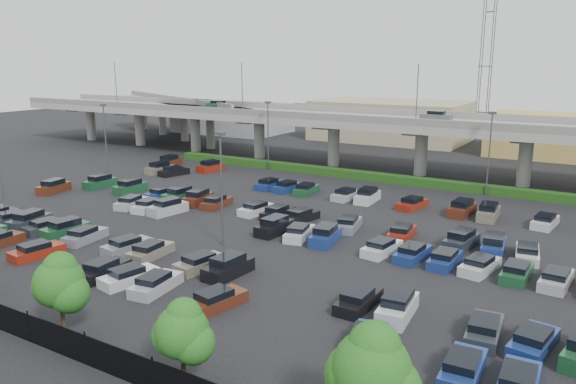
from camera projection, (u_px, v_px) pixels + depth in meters
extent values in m
plane|color=black|center=(271.00, 224.00, 57.19)|extent=(280.00, 280.00, 0.00)
cube|color=gray|center=(389.00, 123.00, 82.16)|extent=(150.00, 13.00, 1.10)
cube|color=slate|center=(373.00, 120.00, 76.71)|extent=(150.00, 0.50, 1.00)
cube|color=slate|center=(404.00, 112.00, 87.12)|extent=(150.00, 0.50, 1.00)
cylinder|color=gray|center=(91.00, 124.00, 115.79)|extent=(1.80, 1.80, 6.70)
cube|color=slate|center=(90.00, 108.00, 115.06)|extent=(2.60, 9.75, 0.50)
cylinder|color=gray|center=(140.00, 128.00, 108.74)|extent=(1.80, 1.80, 6.70)
cube|color=slate|center=(139.00, 112.00, 108.01)|extent=(2.60, 9.75, 0.50)
cylinder|color=gray|center=(195.00, 133.00, 101.69)|extent=(1.80, 1.80, 6.70)
cube|color=slate|center=(195.00, 115.00, 100.96)|extent=(2.60, 9.75, 0.50)
cylinder|color=gray|center=(259.00, 138.00, 94.64)|extent=(1.80, 1.80, 6.70)
cube|color=slate|center=(259.00, 120.00, 93.91)|extent=(2.60, 9.75, 0.50)
cylinder|color=gray|center=(334.00, 145.00, 87.59)|extent=(1.80, 1.80, 6.70)
cube|color=slate|center=(334.00, 125.00, 86.86)|extent=(2.60, 9.75, 0.50)
cylinder|color=gray|center=(421.00, 152.00, 80.54)|extent=(1.80, 1.80, 6.70)
cube|color=slate|center=(422.00, 130.00, 79.82)|extent=(2.60, 9.75, 0.50)
cylinder|color=gray|center=(525.00, 161.00, 73.50)|extent=(1.80, 1.80, 6.70)
cube|color=slate|center=(527.00, 137.00, 72.77)|extent=(2.60, 9.75, 0.50)
cube|color=#1C4E2C|center=(218.00, 105.00, 101.55)|extent=(4.40, 1.82, 0.82)
cube|color=black|center=(218.00, 102.00, 101.41)|extent=(2.30, 1.60, 0.50)
cube|color=#4A4D51|center=(436.00, 117.00, 81.41)|extent=(4.40, 1.82, 0.82)
cube|color=black|center=(436.00, 113.00, 81.27)|extent=(2.30, 1.60, 0.50)
cylinder|color=#4B4A4F|center=(116.00, 85.00, 101.20)|extent=(0.14, 0.14, 8.00)
cylinder|color=#4B4A4F|center=(242.00, 89.00, 87.11)|extent=(0.14, 0.14, 8.00)
cylinder|color=#4B4A4F|center=(417.00, 95.00, 73.01)|extent=(0.14, 0.14, 8.00)
cube|color=gray|center=(174.00, 104.00, 117.50)|extent=(50.93, 30.13, 1.10)
cube|color=slate|center=(174.00, 99.00, 117.25)|extent=(47.34, 22.43, 1.00)
cylinder|color=gray|center=(143.00, 115.00, 133.75)|extent=(1.60, 1.60, 6.70)
cylinder|color=gray|center=(162.00, 120.00, 124.06)|extent=(1.60, 1.60, 6.70)
cylinder|color=gray|center=(184.00, 125.00, 114.36)|extent=(1.60, 1.60, 6.70)
cylinder|color=gray|center=(210.00, 131.00, 104.66)|extent=(1.60, 1.60, 6.70)
cube|color=#153910|center=(369.00, 176.00, 77.88)|extent=(66.00, 1.60, 1.10)
cube|color=black|center=(19.00, 324.00, 33.68)|extent=(70.00, 0.06, 1.80)
cylinder|color=black|center=(29.00, 326.00, 33.15)|extent=(0.10, 0.10, 2.00)
cylinder|color=black|center=(86.00, 348.00, 30.63)|extent=(0.10, 0.10, 2.00)
cylinder|color=black|center=(153.00, 374.00, 28.12)|extent=(0.10, 0.10, 2.00)
cylinder|color=#332316|center=(63.00, 320.00, 33.99)|extent=(0.26, 0.26, 1.97)
sphere|color=#1F5015|center=(59.00, 283.00, 33.44)|extent=(3.07, 3.07, 3.07)
sphere|color=#1F5015|center=(69.00, 293.00, 33.29)|extent=(2.41, 2.41, 2.41)
sphere|color=#1F5015|center=(52.00, 286.00, 33.75)|extent=(2.41, 2.41, 2.41)
sphere|color=#1F5015|center=(60.00, 269.00, 33.31)|extent=(2.08, 2.08, 2.08)
cylinder|color=#332316|center=(184.00, 371.00, 28.62)|extent=(0.26, 0.26, 1.80)
sphere|color=#1F5015|center=(182.00, 331.00, 28.11)|extent=(2.79, 2.79, 2.79)
sphere|color=#1F5015|center=(194.00, 343.00, 27.99)|extent=(2.19, 2.19, 2.19)
sphere|color=#1F5015|center=(173.00, 335.00, 28.39)|extent=(2.19, 2.19, 2.19)
sphere|color=#1F5015|center=(184.00, 316.00, 28.01)|extent=(1.89, 1.89, 1.89)
sphere|color=#1F5015|center=(371.00, 371.00, 23.28)|extent=(3.43, 3.43, 3.43)
sphere|color=#1F5015|center=(355.00, 375.00, 23.63)|extent=(2.70, 2.70, 2.70)
sphere|color=#1F5015|center=(374.00, 348.00, 23.13)|extent=(2.33, 2.33, 2.33)
cube|color=maroon|center=(37.00, 252.00, 47.61)|extent=(2.34, 4.59, 0.82)
cube|color=black|center=(34.00, 246.00, 47.30)|extent=(1.87, 2.48, 0.50)
cube|color=black|center=(104.00, 271.00, 43.46)|extent=(2.15, 4.53, 0.82)
cube|color=black|center=(101.00, 264.00, 43.15)|extent=(1.77, 2.42, 0.50)
cube|color=silver|center=(129.00, 278.00, 42.08)|extent=(2.62, 4.67, 0.82)
cube|color=black|center=(127.00, 271.00, 41.77)|extent=(2.01, 2.56, 0.50)
cube|color=#AFAEB3|center=(156.00, 285.00, 40.69)|extent=(2.37, 4.60, 0.82)
cube|color=black|center=(154.00, 278.00, 40.38)|extent=(1.89, 2.49, 0.50)
cube|color=#562617|center=(216.00, 302.00, 37.92)|extent=(2.67, 4.68, 0.82)
cube|color=black|center=(214.00, 294.00, 37.61)|extent=(2.03, 2.58, 0.50)
cube|color=navy|center=(367.00, 343.00, 32.38)|extent=(2.75, 4.69, 0.82)
cube|color=black|center=(366.00, 335.00, 32.08)|extent=(2.07, 2.60, 0.50)
cube|color=navy|center=(463.00, 370.00, 29.62)|extent=(2.03, 4.48, 0.82)
cube|color=black|center=(463.00, 361.00, 29.30)|extent=(1.71, 2.37, 0.50)
cube|color=black|center=(519.00, 376.00, 27.92)|extent=(1.70, 2.36, 0.50)
cube|color=#2B3238|center=(13.00, 220.00, 57.31)|extent=(2.41, 4.61, 0.82)
cube|color=black|center=(10.00, 214.00, 57.00)|extent=(1.90, 2.50, 0.50)
cube|color=#2B3238|center=(29.00, 222.00, 55.90)|extent=(2.48, 4.63, 1.05)
cube|color=black|center=(29.00, 215.00, 55.71)|extent=(1.98, 2.82, 0.65)
cube|color=#2B3238|center=(47.00, 228.00, 54.55)|extent=(2.30, 4.58, 0.82)
cube|color=black|center=(45.00, 222.00, 54.23)|extent=(1.85, 2.46, 0.50)
cube|color=#1C4E2C|center=(66.00, 231.00, 53.13)|extent=(2.15, 4.53, 1.05)
cube|color=black|center=(65.00, 223.00, 52.95)|extent=(1.80, 2.71, 0.65)
cube|color=gray|center=(85.00, 237.00, 51.78)|extent=(2.46, 4.62, 0.82)
cube|color=black|center=(83.00, 231.00, 51.47)|extent=(1.93, 2.51, 0.50)
cube|color=gray|center=(128.00, 247.00, 49.01)|extent=(2.35, 4.59, 0.82)
cube|color=black|center=(125.00, 241.00, 48.70)|extent=(1.87, 2.48, 0.50)
cube|color=#766C5C|center=(151.00, 252.00, 47.62)|extent=(2.16, 4.53, 0.82)
cube|color=black|center=(148.00, 246.00, 47.31)|extent=(1.78, 2.42, 0.50)
cube|color=#766C5C|center=(201.00, 264.00, 44.85)|extent=(2.50, 4.63, 0.82)
cube|color=black|center=(199.00, 257.00, 44.54)|extent=(1.95, 2.53, 0.50)
cube|color=black|center=(228.00, 269.00, 43.44)|extent=(2.11, 4.51, 1.05)
cube|color=black|center=(228.00, 259.00, 43.25)|extent=(1.77, 2.70, 0.65)
cube|color=black|center=(359.00, 302.00, 37.93)|extent=(1.86, 4.42, 0.82)
cube|color=black|center=(358.00, 294.00, 37.62)|extent=(1.62, 2.31, 0.50)
cube|color=silver|center=(397.00, 309.00, 36.52)|extent=(2.21, 4.55, 1.05)
cube|color=black|center=(398.00, 297.00, 36.33)|extent=(1.83, 2.73, 0.65)
cube|color=#2B3238|center=(484.00, 331.00, 33.78)|extent=(2.18, 4.54, 0.82)
cube|color=black|center=(484.00, 323.00, 33.47)|extent=(1.79, 2.42, 0.50)
cube|color=navy|center=(533.00, 343.00, 32.39)|extent=(2.48, 4.63, 0.82)
cube|color=black|center=(534.00, 335.00, 32.08)|extent=(1.94, 2.52, 0.50)
cube|color=#562617|center=(54.00, 188.00, 70.60)|extent=(2.66, 4.68, 1.05)
cube|color=black|center=(53.00, 182.00, 70.41)|extent=(2.09, 2.87, 0.65)
cube|color=#AFAEB3|center=(132.00, 203.00, 63.70)|extent=(2.63, 4.67, 0.82)
cube|color=black|center=(130.00, 198.00, 63.39)|extent=(2.01, 2.56, 0.50)
cube|color=silver|center=(150.00, 207.00, 62.32)|extent=(2.37, 4.60, 0.82)
cube|color=black|center=(148.00, 202.00, 62.01)|extent=(1.88, 2.49, 0.50)
cube|color=#AFAEB3|center=(168.00, 209.00, 60.91)|extent=(2.45, 4.62, 1.05)
cube|color=black|center=(168.00, 202.00, 60.72)|extent=(1.97, 2.81, 0.65)
cube|color=black|center=(275.00, 228.00, 53.99)|extent=(2.05, 4.49, 1.05)
cube|color=black|center=(275.00, 220.00, 53.80)|extent=(1.74, 2.68, 0.65)
cube|color=silver|center=(299.00, 234.00, 52.63)|extent=(2.72, 4.69, 0.82)
cube|color=black|center=(298.00, 228.00, 52.32)|extent=(2.06, 2.59, 0.50)
cube|color=navy|center=(325.00, 237.00, 51.22)|extent=(2.45, 4.62, 1.05)
cube|color=black|center=(325.00, 229.00, 51.03)|extent=(1.97, 2.81, 0.65)
cube|color=silver|center=(382.00, 249.00, 48.47)|extent=(2.35, 4.59, 0.82)
cube|color=black|center=(381.00, 243.00, 48.16)|extent=(1.87, 2.48, 0.50)
cube|color=navy|center=(413.00, 254.00, 47.09)|extent=(2.10, 4.51, 0.82)
cube|color=black|center=(412.00, 248.00, 46.78)|extent=(1.74, 2.40, 0.50)
cube|color=navy|center=(445.00, 260.00, 45.70)|extent=(1.90, 4.43, 0.82)
cube|color=black|center=(445.00, 254.00, 45.39)|extent=(1.64, 2.33, 0.50)
cube|color=silver|center=(480.00, 267.00, 44.32)|extent=(2.55, 4.65, 0.82)
cube|color=black|center=(480.00, 260.00, 44.01)|extent=(1.97, 2.54, 0.50)
cube|color=#1C4E2C|center=(517.00, 273.00, 42.94)|extent=(1.92, 4.44, 0.82)
cube|color=black|center=(517.00, 266.00, 42.62)|extent=(1.65, 2.34, 0.50)
cube|color=#AFAEB3|center=(556.00, 280.00, 41.55)|extent=(2.13, 4.52, 0.82)
cube|color=black|center=(557.00, 273.00, 41.24)|extent=(1.76, 2.41, 0.50)
cube|color=#1C4E2C|center=(100.00, 183.00, 73.38)|extent=(1.98, 4.46, 1.05)
cube|color=black|center=(100.00, 177.00, 73.19)|extent=(1.70, 2.66, 0.65)
cube|color=#1C4E2C|center=(130.00, 188.00, 70.61)|extent=(1.91, 4.44, 1.05)
cube|color=black|center=(130.00, 182.00, 70.42)|extent=(1.66, 2.63, 0.65)
cube|color=navy|center=(163.00, 195.00, 67.87)|extent=(2.15, 4.53, 0.82)
cube|color=black|center=(161.00, 190.00, 67.55)|extent=(1.77, 2.42, 0.50)
cube|color=#1C4E2C|center=(180.00, 196.00, 66.45)|extent=(2.08, 4.50, 1.05)
cube|color=black|center=(180.00, 190.00, 66.27)|extent=(1.75, 2.69, 0.65)
cube|color=#562617|center=(198.00, 199.00, 65.07)|extent=(2.41, 4.61, 1.05)
cube|color=black|center=(198.00, 193.00, 64.88)|extent=(1.95, 2.80, 0.65)
cube|color=#562617|center=(217.00, 203.00, 63.71)|extent=(2.34, 4.59, 0.82)
cube|color=black|center=(215.00, 198.00, 63.40)|extent=(1.87, 2.48, 0.50)
cube|color=silver|center=(257.00, 210.00, 60.94)|extent=(2.34, 4.59, 0.82)
cube|color=black|center=(256.00, 205.00, 60.63)|extent=(1.87, 2.48, 0.50)
cube|color=black|center=(278.00, 213.00, 59.56)|extent=(1.95, 4.45, 0.82)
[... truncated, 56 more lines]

